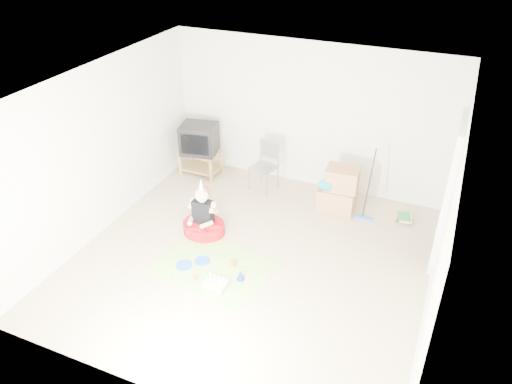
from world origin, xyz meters
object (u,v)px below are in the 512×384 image
at_px(crt_tv, 199,139).
at_px(cardboard_boxes, 338,190).
at_px(folding_chair, 264,167).
at_px(birthday_cake, 216,285).
at_px(seated_woman, 204,221).
at_px(tv_stand, 201,161).

height_order(crt_tv, cardboard_boxes, crt_tv).
relative_size(folding_chair, birthday_cake, 3.00).
distance_m(seated_woman, birthday_cake, 1.31).
bearing_deg(folding_chair, seated_woman, -102.12).
xyz_separation_m(crt_tv, birthday_cake, (1.73, -2.76, -0.68)).
xyz_separation_m(tv_stand, crt_tv, (0.00, -0.00, 0.46)).
relative_size(folding_chair, cardboard_boxes, 1.19).
distance_m(tv_stand, crt_tv, 0.46).
distance_m(cardboard_boxes, seated_woman, 2.32).
relative_size(folding_chair, seated_woman, 0.95).
xyz_separation_m(crt_tv, folding_chair, (1.33, -0.07, -0.28)).
relative_size(crt_tv, cardboard_boxes, 0.83).
xyz_separation_m(cardboard_boxes, seated_woman, (-1.75, -1.51, -0.16)).
distance_m(folding_chair, cardboard_boxes, 1.40).
xyz_separation_m(crt_tv, seated_woman, (0.98, -1.70, -0.51)).
bearing_deg(birthday_cake, tv_stand, 122.04).
xyz_separation_m(tv_stand, cardboard_boxes, (2.72, -0.18, 0.10)).
height_order(folding_chair, cardboard_boxes, folding_chair).
bearing_deg(tv_stand, crt_tv, -18.43).
bearing_deg(crt_tv, seated_woman, -71.25).
bearing_deg(cardboard_boxes, crt_tv, 176.14).
height_order(folding_chair, seated_woman, seated_woman).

